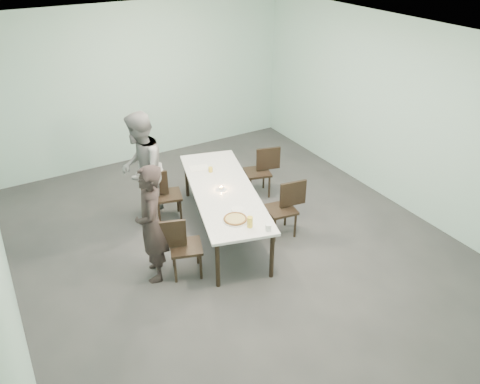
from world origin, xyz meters
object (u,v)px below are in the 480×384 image
pizza (235,219)px  amber_tumbler (211,169)px  chair_near_left (179,244)px  table (223,193)px  chair_far_left (162,192)px  beer_glass (250,222)px  tealight (221,188)px  side_plate (237,209)px  diner_far (142,169)px  chair_near_right (286,205)px  diner_near (152,224)px  water_tumbler (268,227)px  chair_far_right (262,168)px

pizza → amber_tumbler: 1.45m
pizza → chair_near_left: bearing=164.1°
chair_near_left → table: bearing=49.6°
chair_far_left → beer_glass: size_ratio=5.80×
tealight → pizza: bearing=-105.5°
pizza → side_plate: (0.16, 0.22, -0.01)m
diner_far → chair_near_right: bearing=80.0°
chair_near_right → amber_tumbler: bearing=-47.9°
table → diner_near: (-1.29, -0.46, 0.14)m
table → beer_glass: size_ratio=18.30×
beer_glass → chair_near_left: bearing=151.9°
diner_far → amber_tumbler: 1.07m
table → tealight: tealight is taller
chair_near_right → side_plate: bearing=15.1°
water_tumbler → side_plate: bearing=98.3°
chair_far_left → diner_near: (-0.62, -1.24, 0.33)m
side_plate → water_tumbler: bearing=-81.7°
chair_far_right → amber_tumbler: bearing=21.5°
table → diner_far: bearing=134.0°
side_plate → tealight: bearing=83.5°
chair_far_left → water_tumbler: 2.14m
table → diner_near: size_ratio=1.66×
diner_near → pizza: size_ratio=4.87×
chair_near_right → pizza: 1.13m
water_tumbler → amber_tumbler: size_ratio=1.12×
diner_far → chair_far_right: bearing=113.2°
chair_far_left → pizza: 1.67m
chair_near_right → chair_far_right: same height
chair_near_left → tealight: 1.17m
chair_near_left → amber_tumbler: size_ratio=10.88×
diner_near → pizza: 1.10m
side_plate → water_tumbler: size_ratio=2.00×
side_plate → beer_glass: size_ratio=1.20×
diner_near → tealight: (1.27, 0.47, -0.06)m
chair_near_left → water_tumbler: 1.20m
side_plate → pizza: bearing=-125.9°
chair_near_left → chair_far_left: bearing=95.6°
chair_far_left → pizza: bearing=-59.9°
side_plate → chair_near_left: bearing=-179.4°
side_plate → amber_tumbler: (0.19, 1.19, 0.04)m
chair_far_left → diner_far: (-0.24, 0.16, 0.40)m
diner_far → side_plate: size_ratio=10.02×
chair_far_left → chair_far_right: size_ratio=1.00×
chair_far_right → diner_far: diner_far is taller
chair_far_left → diner_near: 1.43m
chair_far_right → water_tumbler: bearing=75.4°
water_tumbler → tealight: water_tumbler is taller
water_tumbler → amber_tumbler: bearing=87.1°
chair_near_left → tealight: chair_near_left is taller
chair_near_left → water_tumbler: size_ratio=9.67×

